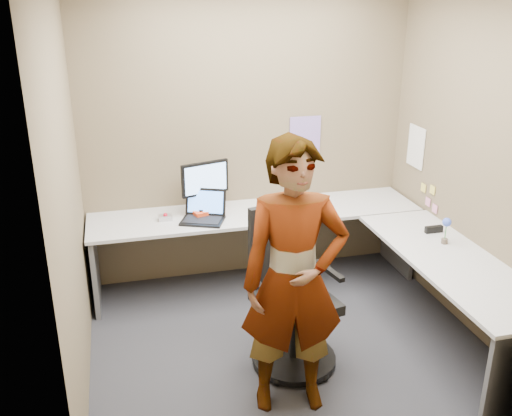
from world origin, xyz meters
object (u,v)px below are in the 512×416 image
object	(u,v)px
office_chair	(290,303)
person	(294,280)
monitor	(205,181)
desk	(324,247)

from	to	relation	value
office_chair	person	bearing A→B (deg)	-118.51
monitor	office_chair	distance (m)	1.43
monitor	person	size ratio (longest dim) A/B	0.24
office_chair	person	xyz separation A→B (m)	(-0.13, -0.44, 0.43)
desk	monitor	xyz separation A→B (m)	(-0.88, 0.66, 0.44)
office_chair	person	distance (m)	0.63
office_chair	desk	bearing A→B (deg)	38.78
desk	person	xyz separation A→B (m)	(-0.61, -1.05, 0.32)
desk	person	distance (m)	1.26
person	desk	bearing A→B (deg)	67.42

